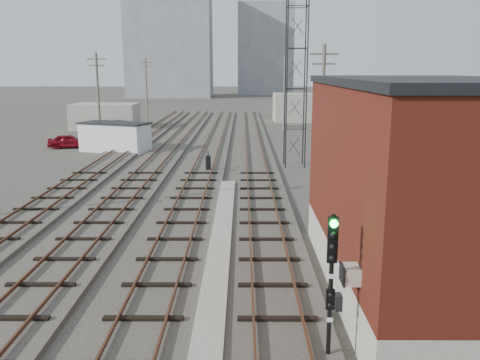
{
  "coord_description": "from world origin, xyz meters",
  "views": [
    {
      "loc": [
        1.46,
        -4.44,
        7.5
      ],
      "look_at": [
        1.32,
        19.71,
        2.2
      ],
      "focal_mm": 38.0,
      "sensor_mm": 36.0,
      "label": 1
    }
  ],
  "objects_px": {
    "car_red": "(69,141)",
    "switch_stand": "(208,163)",
    "signal_mast": "(331,278)",
    "site_trailer": "(115,137)",
    "car_silver": "(114,134)",
    "car_grey": "(121,127)"
  },
  "relations": [
    {
      "from": "car_red",
      "to": "car_silver",
      "type": "relative_size",
      "value": 0.84
    },
    {
      "from": "signal_mast",
      "to": "car_grey",
      "type": "height_order",
      "value": "signal_mast"
    },
    {
      "from": "switch_stand",
      "to": "signal_mast",
      "type": "bearing_deg",
      "value": -93.8
    },
    {
      "from": "switch_stand",
      "to": "car_red",
      "type": "bearing_deg",
      "value": 125.92
    },
    {
      "from": "switch_stand",
      "to": "car_grey",
      "type": "bearing_deg",
      "value": 102.24
    },
    {
      "from": "site_trailer",
      "to": "car_silver",
      "type": "xyz_separation_m",
      "value": [
        -1.7,
        6.39,
        -0.59
      ]
    },
    {
      "from": "signal_mast",
      "to": "site_trailer",
      "type": "xyz_separation_m",
      "value": [
        -14.05,
        34.48,
        -0.97
      ]
    },
    {
      "from": "site_trailer",
      "to": "car_red",
      "type": "xyz_separation_m",
      "value": [
        -5.03,
        2.1,
        -0.69
      ]
    },
    {
      "from": "signal_mast",
      "to": "switch_stand",
      "type": "distance_m",
      "value": 25.4
    },
    {
      "from": "car_grey",
      "to": "site_trailer",
      "type": "bearing_deg",
      "value": -145.61
    },
    {
      "from": "car_grey",
      "to": "car_red",
      "type": "bearing_deg",
      "value": -167.64
    },
    {
      "from": "site_trailer",
      "to": "car_grey",
      "type": "distance_m",
      "value": 14.25
    },
    {
      "from": "car_red",
      "to": "car_silver",
      "type": "xyz_separation_m",
      "value": [
        3.33,
        4.29,
        0.1
      ]
    },
    {
      "from": "car_red",
      "to": "switch_stand",
      "type": "bearing_deg",
      "value": -141.59
    },
    {
      "from": "car_red",
      "to": "car_grey",
      "type": "bearing_deg",
      "value": -23.11
    },
    {
      "from": "site_trailer",
      "to": "car_grey",
      "type": "xyz_separation_m",
      "value": [
        -2.75,
        13.97,
        -0.61
      ]
    },
    {
      "from": "switch_stand",
      "to": "car_silver",
      "type": "relative_size",
      "value": 0.31
    },
    {
      "from": "signal_mast",
      "to": "car_grey",
      "type": "distance_m",
      "value": 51.3
    },
    {
      "from": "switch_stand",
      "to": "car_grey",
      "type": "height_order",
      "value": "switch_stand"
    },
    {
      "from": "switch_stand",
      "to": "car_silver",
      "type": "xyz_separation_m",
      "value": [
        -10.94,
        15.99,
        0.08
      ]
    },
    {
      "from": "signal_mast",
      "to": "car_red",
      "type": "bearing_deg",
      "value": 117.54
    },
    {
      "from": "switch_stand",
      "to": "car_grey",
      "type": "xyz_separation_m",
      "value": [
        -11.99,
        23.56,
        0.06
      ]
    }
  ]
}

